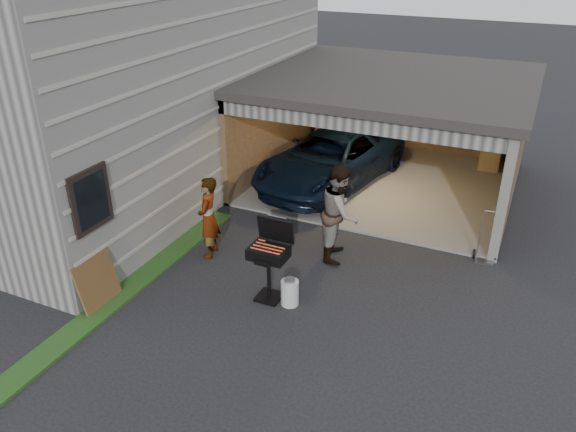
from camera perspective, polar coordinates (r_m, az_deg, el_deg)
name	(u,v)px	position (r m, az deg, el deg)	size (l,w,h in m)	color
ground	(244,306)	(10.37, -4.44, -9.13)	(80.00, 80.00, 0.00)	black
house	(111,77)	(15.56, -17.57, 13.35)	(7.00, 11.00, 5.50)	#474744
groundcover_strip	(110,304)	(10.85, -17.66, -8.50)	(0.50, 8.00, 0.06)	#193814
garage	(393,113)	(15.07, 10.64, 10.23)	(6.80, 6.30, 2.90)	#605E59
minivan	(330,161)	(14.91, 4.33, 5.62)	(2.27, 4.93, 1.37)	black
woman	(208,217)	(11.56, -8.09, -0.15)	(0.64, 0.42, 1.75)	#9BAAC3
man	(340,212)	(11.39, 5.32, 0.37)	(0.99, 0.77, 2.03)	#4F2B1F
bbq_grill	(269,255)	(10.08, -1.90, -3.95)	(0.69, 0.61, 1.54)	black
propane_tank	(290,293)	(10.26, 0.18, -7.79)	(0.33, 0.33, 0.49)	silver
plywood_panel	(97,282)	(10.66, -18.80, -6.37)	(0.04, 0.90, 1.00)	#51341C
hand_truck	(486,251)	(12.24, 19.43, -3.41)	(0.48, 0.38, 1.14)	slate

